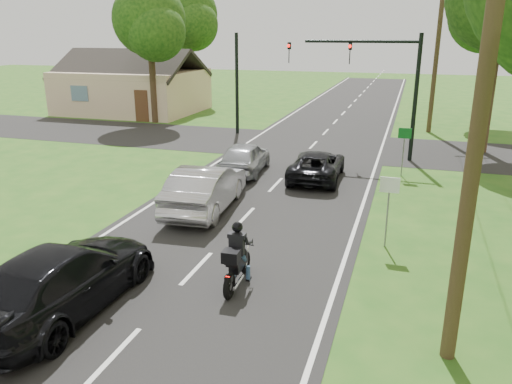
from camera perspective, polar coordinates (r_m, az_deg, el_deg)
ground at (r=13.57m, az=-6.78°, el=-8.68°), size 140.00×140.00×0.00m
road at (r=22.46m, az=3.60°, el=2.23°), size 8.00×100.00×0.01m
cross_road at (r=28.16m, az=6.56°, el=5.35°), size 60.00×7.00×0.01m
motorcycle_rider at (r=12.35m, az=-2.21°, el=-7.91°), size 0.56×1.96×1.69m
dark_suv at (r=21.43m, az=6.99°, el=3.08°), size 2.20×4.48×1.22m
silver_sedan at (r=17.57m, az=-5.78°, el=0.48°), size 2.07×4.99×1.60m
silver_suv at (r=22.20m, az=-1.30°, el=3.98°), size 1.97×4.26×1.41m
dark_car_behind at (r=12.08m, az=-21.23°, el=-9.19°), size 2.22×5.34×1.54m
traffic_signal at (r=25.16m, az=13.66°, el=13.02°), size 6.38×0.44×6.00m
signal_pole_far at (r=30.95m, az=-2.20°, el=12.19°), size 0.20×0.20×6.00m
utility_pole_near at (r=9.14m, az=24.53°, el=10.35°), size 1.60×0.28×10.00m
utility_pole_far at (r=33.06m, az=20.00°, el=15.16°), size 1.60×0.28×10.00m
sign_white at (r=14.69m, az=14.95°, el=-0.34°), size 0.55×0.07×2.12m
sign_green at (r=22.45m, az=16.59°, el=5.70°), size 0.55×0.07×2.12m
tree_row_d at (r=28.10m, az=27.10°, el=18.86°), size 5.76×5.58×10.45m
tree_row_e at (r=37.07m, az=25.41°, el=17.44°), size 5.28×5.12×9.61m
tree_left_near at (r=35.12m, az=-11.87°, el=18.29°), size 5.12×4.96×9.22m
tree_left_far at (r=44.93m, az=-7.78°, el=19.07°), size 5.76×5.58×10.14m
house at (r=41.12m, az=-13.88°, el=11.36°), size 10.20×8.00×4.84m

